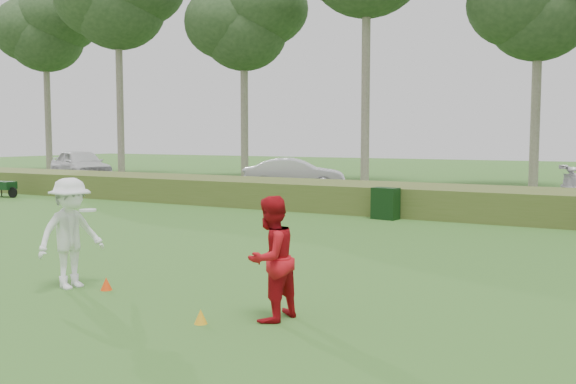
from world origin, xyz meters
The scene contains 14 objects.
ground centered at (0.00, 0.00, 0.00)m, with size 120.00×120.00×0.00m, color #2D6120.
reed_strip centered at (0.00, 12.00, 0.45)m, with size 80.00×3.00×0.90m, color #495A24.
park_road centered at (0.00, 17.00, 0.03)m, with size 80.00×6.00×0.06m, color #2D2D2D.
tree_0 centered at (-30.00, 23.50, 9.72)m, with size 6.76×6.76×13.00m.
tree_2 centered at (-14.00, 24.00, 8.97)m, with size 6.50×6.50×12.00m.
tree_4 centered at (2.00, 24.50, 8.59)m, with size 6.24×6.24×11.50m.
player_white centered at (-1.56, -0.48, 0.90)m, with size 0.97×1.27×1.80m.
player_red centered at (2.22, -0.49, 0.84)m, with size 0.82×0.64×1.68m, color #B70F18.
cone_orange centered at (-0.96, -0.32, 0.10)m, with size 0.19×0.19×0.21m, color #FB420D.
cone_yellow centered at (1.50, -1.09, 0.10)m, with size 0.18×0.18×0.20m, color #F3A719.
utility_cabinet centered at (-0.14, 10.27, 0.47)m, with size 0.75×0.47×0.94m, color black.
wheelbarrow centered at (-16.13, 9.27, 0.46)m, with size 1.32×0.73×0.64m.
car_left centered at (-20.18, 17.18, 0.92)m, with size 2.02×5.02×1.71m, color silver.
car_mid centered at (-6.77, 16.80, 0.79)m, with size 1.54×4.40×1.45m, color silver.
Camera 1 is at (6.53, -7.78, 2.48)m, focal length 40.00 mm.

